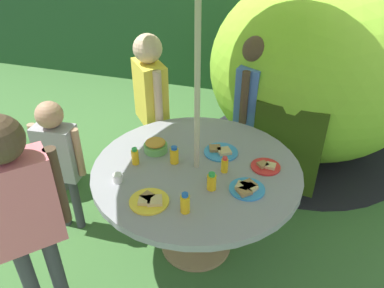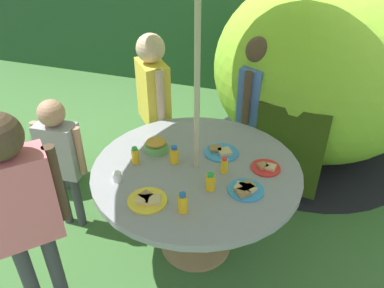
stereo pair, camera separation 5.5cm
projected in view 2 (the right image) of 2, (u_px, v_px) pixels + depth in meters
ground_plane at (196, 245)px, 2.85m from camera, size 10.00×10.00×0.02m
hedge_backdrop at (271, 24)px, 4.93m from camera, size 9.00×0.70×1.79m
garden_table at (196, 180)px, 2.51m from camera, size 1.39×1.39×0.74m
wooden_chair at (277, 118)px, 3.44m from camera, size 0.63×0.62×0.96m
dome_tent at (318, 71)px, 3.53m from camera, size 2.35×2.35×1.77m
potted_plant at (55, 152)px, 3.32m from camera, size 0.44×0.44×0.60m
child_in_blue_shirt at (255, 93)px, 3.15m from camera, size 0.25×0.45×1.34m
child_in_yellow_shirt at (153, 93)px, 3.11m from camera, size 0.38×0.40×1.38m
child_in_grey_shirt at (60, 151)px, 2.67m from camera, size 0.38×0.19×1.11m
child_in_pink_shirt at (18, 200)px, 1.93m from camera, size 0.39×0.40×1.40m
snack_bowl at (156, 145)px, 2.59m from camera, size 0.17×0.17×0.09m
plate_far_right at (246, 189)px, 2.23m from camera, size 0.22×0.22×0.03m
plate_near_right at (266, 167)px, 2.42m from camera, size 0.19×0.19×0.03m
plate_far_left at (148, 200)px, 2.15m from camera, size 0.23×0.23×0.03m
plate_back_edge at (221, 152)px, 2.58m from camera, size 0.24×0.24×0.03m
juice_bottle_near_left at (174, 155)px, 2.46m from camera, size 0.06×0.06×0.12m
juice_bottle_center_front at (135, 156)px, 2.46m from camera, size 0.05×0.05×0.12m
juice_bottle_center_back at (210, 182)px, 2.22m from camera, size 0.06×0.06×0.12m
juice_bottle_mid_left at (183, 203)px, 2.05m from camera, size 0.05×0.05×0.13m
juice_bottle_mid_right at (224, 166)px, 2.37m from camera, size 0.05×0.05×0.11m
cup_near at (117, 177)px, 2.31m from camera, size 0.06×0.06×0.06m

